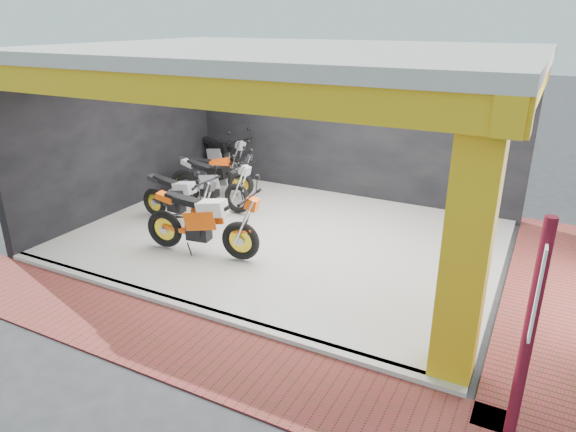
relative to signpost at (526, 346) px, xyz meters
name	(u,v)px	position (x,y,z in m)	size (l,w,h in m)	color
ground	(231,283)	(-4.49, 2.00, -1.47)	(80.00, 80.00, 0.00)	#2D2D30
showroom_floor	(286,238)	(-4.49, 4.00, -1.42)	(8.00, 6.00, 0.10)	white
showroom_ceiling	(286,52)	(-4.49, 4.00, 2.13)	(8.40, 6.40, 0.20)	beige
back_wall	(346,127)	(-4.49, 7.10, 0.28)	(8.20, 0.20, 3.50)	black
left_wall	(123,134)	(-8.59, 4.00, 0.28)	(0.20, 6.20, 3.50)	black
corner_column	(467,248)	(-0.74, 1.25, 0.28)	(0.50, 0.50, 3.50)	gold
header_beam_front	(177,89)	(-4.49, 1.00, 1.83)	(8.40, 0.30, 0.40)	gold
header_beam_right	(532,82)	(-0.49, 4.00, 1.83)	(0.30, 6.40, 0.40)	gold
floor_kerb	(193,309)	(-4.49, 0.98, -1.42)	(8.00, 0.20, 0.10)	white
paver_front	(159,338)	(-4.49, 0.20, -1.46)	(9.00, 1.40, 0.03)	maroon
paver_right	(551,296)	(0.31, 4.00, -1.46)	(1.40, 7.00, 0.03)	maroon
signpost	(526,346)	(0.00, 0.00, 0.00)	(0.11, 0.38, 2.69)	maroon
moto_hero	(240,222)	(-4.68, 2.65, -0.64)	(2.41, 0.89, 1.47)	#F5550A
moto_row_a	(202,200)	(-6.17, 3.56, -0.74)	(2.07, 0.77, 1.26)	black
moto_row_b	(237,184)	(-6.01, 4.61, -0.68)	(2.25, 0.83, 1.38)	#A5A7AC
moto_row_c	(240,172)	(-6.52, 5.53, -0.72)	(2.14, 0.79, 1.31)	black
moto_row_d	(235,157)	(-7.29, 6.50, -0.67)	(2.29, 0.85, 1.40)	#A2A3A9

